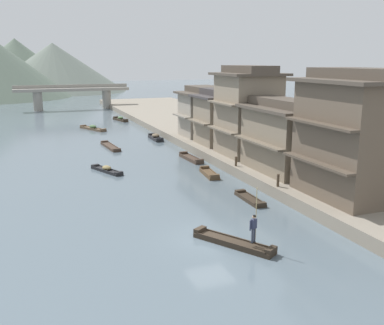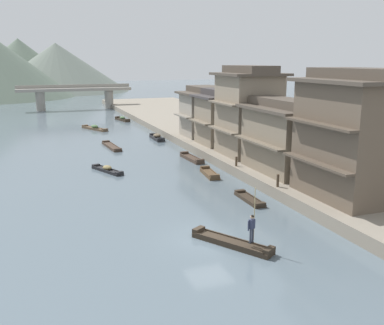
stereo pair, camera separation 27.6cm
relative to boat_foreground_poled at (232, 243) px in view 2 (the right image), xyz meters
name	(u,v)px [view 2 (the right image)]	position (x,y,z in m)	size (l,w,h in m)	color
ground_plane	(209,237)	(-0.76, 1.50, -0.16)	(400.00, 400.00, 0.00)	slate
riverbank_right	(236,135)	(15.61, 31.50, 0.28)	(18.00, 110.00, 0.87)	gray
boat_foreground_poled	(232,243)	(0.00, 0.00, 0.00)	(3.39, 4.71, 0.49)	#33281E
boatman_person	(252,225)	(0.67, -1.04, 1.34)	(0.52, 0.38, 3.04)	black
boat_moored_nearest	(250,199)	(4.68, 6.81, -0.03)	(0.94, 3.65, 0.37)	#33281E
boat_moored_second	(210,174)	(4.73, 14.62, 0.01)	(1.35, 3.65, 0.50)	brown
boat_moored_third	(157,137)	(5.35, 34.03, 0.13)	(1.06, 4.16, 0.79)	#232326
boat_moored_far	(112,146)	(-1.20, 30.65, -0.03)	(1.43, 5.89, 0.39)	#423328
boat_midriver_drifting	(107,170)	(-3.66, 19.21, 0.04)	(2.40, 4.26, 0.59)	#232326
boat_midriver_upstream	(192,158)	(5.41, 21.06, 0.01)	(1.18, 4.47, 0.51)	#423328
boat_upstream_distant	(95,128)	(-1.08, 45.29, 0.08)	(3.27, 5.56, 0.73)	brown
boat_crossing_west	(122,119)	(4.84, 53.85, 0.09)	(1.86, 4.63, 0.73)	#33281E
house_waterfront_nearest	(358,135)	(10.77, 2.98, 5.00)	(7.13, 7.80, 8.74)	brown
house_waterfront_second	(283,136)	(9.86, 10.90, 3.71)	(5.31, 8.30, 6.14)	#7F705B
house_waterfront_tall	(248,111)	(10.23, 18.03, 5.02)	(6.05, 6.52, 8.74)	gray
house_waterfront_narrow	(222,117)	(10.17, 24.23, 3.72)	(5.91, 5.88, 6.14)	gray
house_waterfront_far	(205,112)	(10.48, 29.86, 3.73)	(6.53, 5.52, 6.14)	gray
mooring_post_dock_near	(278,181)	(6.96, 6.74, 1.19)	(0.20, 0.20, 0.96)	#473828
mooring_post_dock_mid	(236,161)	(6.96, 13.79, 1.14)	(0.20, 0.20, 0.85)	#473828
stone_bridge	(75,94)	(-0.76, 74.41, 3.16)	(23.21, 2.40, 5.15)	gray
hill_far_west	(20,65)	(-11.78, 139.85, 8.40)	(42.94, 42.94, 17.11)	#5B6B5B
hill_far_east	(57,67)	(-0.47, 132.37, 7.62)	(46.11, 46.11, 15.57)	slate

